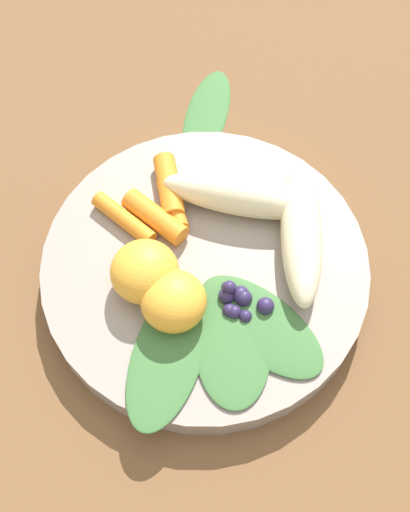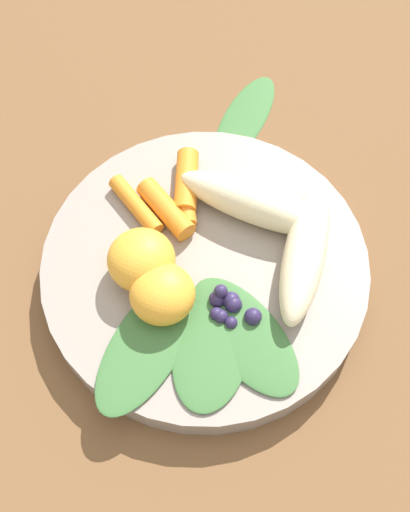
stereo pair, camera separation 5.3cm
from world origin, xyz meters
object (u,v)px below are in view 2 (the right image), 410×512
object	(u,v)px
banana_peeled_left	(249,201)
banana_peeled_right	(305,252)
kale_leaf_stray	(245,116)
bowl	(205,269)
orange_segment_near	(166,297)

from	to	relation	value
banana_peeled_left	banana_peeled_right	size ratio (longest dim) A/B	1.00
banana_peeled_left	kale_leaf_stray	distance (m)	0.13
bowl	orange_segment_near	size ratio (longest dim) A/B	5.29
bowl	banana_peeled_left	distance (m)	0.07
banana_peeled_right	kale_leaf_stray	world-z (taller)	banana_peeled_right
banana_peeled_left	banana_peeled_right	world-z (taller)	same
orange_segment_near	kale_leaf_stray	xyz separation A→B (m)	(0.09, -0.21, -0.04)
banana_peeled_left	bowl	bearing A→B (deg)	76.92
banana_peeled_left	kale_leaf_stray	bearing A→B (deg)	-66.87
orange_segment_near	kale_leaf_stray	world-z (taller)	orange_segment_near
orange_segment_near	kale_leaf_stray	distance (m)	0.23
kale_leaf_stray	bowl	bearing A→B (deg)	-167.62
banana_peeled_left	orange_segment_near	size ratio (longest dim) A/B	2.57
banana_peeled_right	orange_segment_near	world-z (taller)	orange_segment_near
orange_segment_near	bowl	bearing A→B (deg)	-85.18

